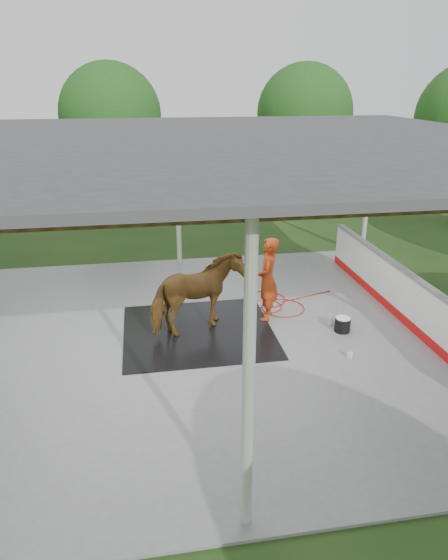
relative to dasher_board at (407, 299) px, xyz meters
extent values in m
plane|color=#1E3814|center=(-4.60, 0.00, -0.59)|extent=(100.00, 100.00, 0.00)
cube|color=slate|center=(-4.60, 0.00, -0.57)|extent=(12.00, 10.00, 0.05)
cylinder|color=beige|center=(-4.60, -4.70, 1.38)|extent=(0.14, 0.14, 3.85)
cylinder|color=beige|center=(-4.60, 4.70, 1.38)|extent=(0.14, 0.14, 3.85)
cylinder|color=beige|center=(1.10, 4.70, 1.38)|extent=(0.14, 0.14, 3.85)
cube|color=brown|center=(-4.60, -4.50, 3.26)|extent=(12.00, 0.10, 0.18)
cube|color=brown|center=(-4.60, -3.00, 3.26)|extent=(12.00, 0.10, 0.18)
cube|color=brown|center=(-4.60, -1.50, 3.26)|extent=(12.00, 0.10, 0.18)
cube|color=brown|center=(-4.60, 0.00, 3.26)|extent=(12.00, 0.10, 0.18)
cube|color=brown|center=(-4.60, 1.50, 3.26)|extent=(12.00, 0.10, 0.18)
cube|color=brown|center=(-4.60, 3.00, 3.26)|extent=(12.00, 0.10, 0.18)
cube|color=brown|center=(-4.60, 4.50, 3.26)|extent=(12.00, 0.10, 0.18)
cube|color=#38383A|center=(-4.60, 0.00, 3.46)|extent=(12.60, 10.60, 0.10)
cube|color=red|center=(0.00, 0.00, -0.44)|extent=(0.14, 8.00, 0.20)
cube|color=white|center=(0.00, 0.00, 0.06)|extent=(0.12, 8.00, 1.00)
cube|color=slate|center=(0.00, 0.00, 0.58)|extent=(0.16, 8.00, 0.06)
cylinder|color=#382314|center=(-6.60, 12.00, 0.51)|extent=(0.36, 0.36, 2.20)
sphere|color=#194714|center=(-6.60, 12.00, 3.21)|extent=(4.00, 4.00, 4.00)
cylinder|color=#382314|center=(1.40, 12.00, 0.51)|extent=(0.36, 0.36, 2.20)
sphere|color=#194714|center=(1.40, 12.00, 3.21)|extent=(4.00, 4.00, 4.00)
cube|color=black|center=(-4.58, 0.29, -0.53)|extent=(3.15, 2.95, 0.02)
imported|color=brown|center=(-4.58, 0.29, 0.32)|extent=(2.19, 1.64, 1.68)
imported|color=#AA3512|center=(-2.98, 0.69, 0.40)|extent=(0.66, 0.80, 1.89)
cylinder|color=black|center=(-1.54, -0.20, -0.39)|extent=(0.34, 0.34, 0.30)
cylinder|color=white|center=(-1.54, -0.20, -0.24)|extent=(0.31, 0.31, 0.03)
imported|color=silver|center=(-1.68, 0.10, -0.41)|extent=(0.15, 0.15, 0.27)
imported|color=#338CD8|center=(-1.82, -1.29, -0.45)|extent=(0.12, 0.12, 0.18)
torus|color=#9D190B|center=(-2.47, 1.12, -0.53)|extent=(1.02, 1.02, 0.02)
torus|color=#9D190B|center=(-2.77, 1.69, -0.53)|extent=(1.03, 1.03, 0.02)
torus|color=#9D190B|center=(-2.83, 1.27, -0.53)|extent=(0.75, 0.75, 0.02)
cylinder|color=#9D190B|center=(-1.71, 1.68, -0.53)|extent=(1.40, 0.47, 0.02)
camera|label=1|loc=(-5.62, -9.17, 4.45)|focal=32.00mm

